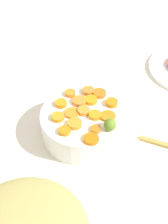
% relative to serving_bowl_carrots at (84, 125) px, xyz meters
% --- Properties ---
extents(tabletop, '(2.40, 2.40, 0.02)m').
position_rel_serving_bowl_carrots_xyz_m(tabletop, '(-0.03, -0.00, -0.05)').
color(tabletop, silver).
rests_on(tabletop, ground).
extents(serving_bowl_carrots, '(0.22, 0.22, 0.08)m').
position_rel_serving_bowl_carrots_xyz_m(serving_bowl_carrots, '(0.00, 0.00, 0.00)').
color(serving_bowl_carrots, white).
rests_on(serving_bowl_carrots, tabletop).
extents(carrot_slice_0, '(0.05, 0.05, 0.01)m').
position_rel_serving_bowl_carrots_xyz_m(carrot_slice_0, '(0.04, 0.00, 0.04)').
color(carrot_slice_0, orange).
rests_on(carrot_slice_0, serving_bowl_carrots).
extents(carrot_slice_1, '(0.04, 0.04, 0.01)m').
position_rel_serving_bowl_carrots_xyz_m(carrot_slice_1, '(-0.01, -0.07, 0.04)').
color(carrot_slice_1, orange).
rests_on(carrot_slice_1, serving_bowl_carrots).
extents(carrot_slice_2, '(0.05, 0.05, 0.01)m').
position_rel_serving_bowl_carrots_xyz_m(carrot_slice_2, '(-0.02, 0.06, 0.04)').
color(carrot_slice_2, orange).
rests_on(carrot_slice_2, serving_bowl_carrots).
extents(carrot_slice_3, '(0.04, 0.04, 0.01)m').
position_rel_serving_bowl_carrots_xyz_m(carrot_slice_3, '(0.08, -0.02, 0.04)').
color(carrot_slice_3, orange).
rests_on(carrot_slice_3, serving_bowl_carrots).
extents(carrot_slice_4, '(0.04, 0.04, 0.01)m').
position_rel_serving_bowl_carrots_xyz_m(carrot_slice_4, '(-0.08, -0.03, 0.04)').
color(carrot_slice_4, orange).
rests_on(carrot_slice_4, serving_bowl_carrots).
extents(carrot_slice_5, '(0.04, 0.04, 0.01)m').
position_rel_serving_bowl_carrots_xyz_m(carrot_slice_5, '(-0.05, -0.07, 0.04)').
color(carrot_slice_5, orange).
rests_on(carrot_slice_5, serving_bowl_carrots).
extents(carrot_slice_6, '(0.04, 0.04, 0.01)m').
position_rel_serving_bowl_carrots_xyz_m(carrot_slice_6, '(-0.09, 0.01, 0.04)').
color(carrot_slice_6, orange).
rests_on(carrot_slice_6, serving_bowl_carrots).
extents(carrot_slice_7, '(0.04, 0.04, 0.01)m').
position_rel_serving_bowl_carrots_xyz_m(carrot_slice_7, '(-0.01, 0.03, 0.04)').
color(carrot_slice_7, orange).
rests_on(carrot_slice_7, serving_bowl_carrots).
extents(carrot_slice_8, '(0.04, 0.04, 0.01)m').
position_rel_serving_bowl_carrots_xyz_m(carrot_slice_8, '(0.04, 0.05, 0.04)').
color(carrot_slice_8, orange).
rests_on(carrot_slice_8, serving_bowl_carrots).
extents(carrot_slice_9, '(0.05, 0.05, 0.01)m').
position_rel_serving_bowl_carrots_xyz_m(carrot_slice_9, '(-0.04, -0.03, 0.04)').
color(carrot_slice_9, orange).
rests_on(carrot_slice_9, serving_bowl_carrots).
extents(carrot_slice_10, '(0.05, 0.05, 0.01)m').
position_rel_serving_bowl_carrots_xyz_m(carrot_slice_10, '(-0.05, -0.00, 0.04)').
color(carrot_slice_10, orange).
rests_on(carrot_slice_10, serving_bowl_carrots).
extents(carrot_slice_11, '(0.04, 0.04, 0.01)m').
position_rel_serving_bowl_carrots_xyz_m(carrot_slice_11, '(-0.01, -0.00, 0.04)').
color(carrot_slice_11, orange).
rests_on(carrot_slice_11, serving_bowl_carrots).
extents(carrot_slice_12, '(0.04, 0.04, 0.01)m').
position_rel_serving_bowl_carrots_xyz_m(carrot_slice_12, '(0.01, -0.03, 0.04)').
color(carrot_slice_12, orange).
rests_on(carrot_slice_12, serving_bowl_carrots).
extents(carrot_slice_13, '(0.04, 0.04, 0.01)m').
position_rel_serving_bowl_carrots_xyz_m(carrot_slice_13, '(0.04, -0.05, 0.04)').
color(carrot_slice_13, orange).
rests_on(carrot_slice_13, serving_bowl_carrots).
extents(carrot_slice_14, '(0.04, 0.04, 0.01)m').
position_rel_serving_bowl_carrots_xyz_m(carrot_slice_14, '(-0.07, 0.05, 0.04)').
color(carrot_slice_14, orange).
rests_on(carrot_slice_14, serving_bowl_carrots).
extents(carrot_slice_15, '(0.05, 0.05, 0.01)m').
position_rel_serving_bowl_carrots_xyz_m(carrot_slice_15, '(0.07, 0.05, 0.04)').
color(carrot_slice_15, orange).
rests_on(carrot_slice_15, serving_bowl_carrots).
extents(brussels_sprout_0, '(0.03, 0.03, 0.03)m').
position_rel_serving_bowl_carrots_xyz_m(brussels_sprout_0, '(0.02, 0.08, 0.05)').
color(brussels_sprout_0, olive).
rests_on(brussels_sprout_0, serving_bowl_carrots).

